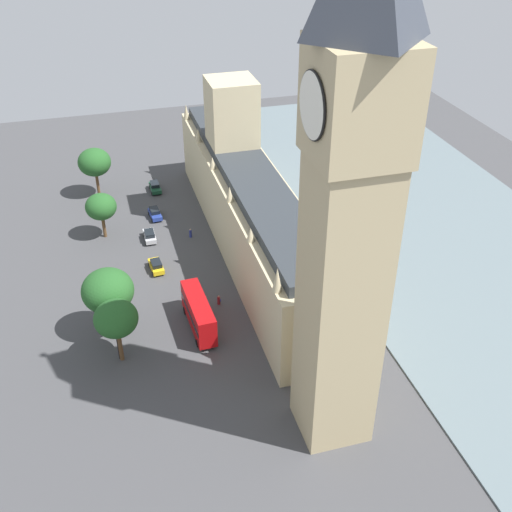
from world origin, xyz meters
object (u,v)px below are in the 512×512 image
at_px(double_decker_bus_leading, 199,313).
at_px(pedestrian_far_end, 191,233).
at_px(car_silver_opposite_hall, 150,236).
at_px(plane_tree_trailing, 108,291).
at_px(car_blue_corner, 155,213).
at_px(plane_tree_near_tower, 101,207).
at_px(clock_tower, 350,199).
at_px(parliament_building, 248,203).
at_px(car_dark_green_kerbside, 155,187).
at_px(car_yellow_cab_midblock, 156,266).
at_px(pedestrian_by_river_gate, 219,300).
at_px(street_lamp_slot_11, 116,334).
at_px(plane_tree_slot_10, 94,162).
at_px(plane_tree_under_trees, 116,319).

distance_m(double_decker_bus_leading, pedestrian_far_end, 24.58).
bearing_deg(car_silver_opposite_hall, plane_tree_trailing, -109.54).
distance_m(car_blue_corner, plane_tree_near_tower, 11.23).
bearing_deg(pedestrian_far_end, clock_tower, -74.84).
bearing_deg(parliament_building, double_decker_bus_leading, 57.79).
distance_m(parliament_building, car_silver_opposite_hall, 18.10).
height_order(double_decker_bus_leading, pedestrian_far_end, double_decker_bus_leading).
height_order(parliament_building, clock_tower, clock_tower).
distance_m(pedestrian_far_end, plane_tree_trailing, 27.56).
relative_size(parliament_building, plane_tree_trailing, 6.32).
bearing_deg(double_decker_bus_leading, car_blue_corner, 89.96).
xyz_separation_m(car_dark_green_kerbside, car_blue_corner, (1.51, 10.50, -0.00)).
bearing_deg(car_yellow_cab_midblock, clock_tower, -73.21).
xyz_separation_m(car_dark_green_kerbside, pedestrian_by_river_gate, (-3.81, 38.65, -0.21)).
bearing_deg(car_silver_opposite_hall, car_blue_corner, 74.82).
relative_size(double_decker_bus_leading, street_lamp_slot_11, 1.78).
height_order(plane_tree_slot_10, street_lamp_slot_11, plane_tree_slot_10).
height_order(car_blue_corner, street_lamp_slot_11, street_lamp_slot_11).
height_order(pedestrian_by_river_gate, plane_tree_under_trees, plane_tree_under_trees).
bearing_deg(clock_tower, car_silver_opposite_hall, -72.59).
xyz_separation_m(car_dark_green_kerbside, plane_tree_near_tower, (10.69, 14.74, 4.89)).
xyz_separation_m(clock_tower, plane_tree_slot_10, (21.66, -65.43, -22.38)).
bearing_deg(parliament_building, street_lamp_slot_11, 44.17).
bearing_deg(plane_tree_near_tower, parliament_building, 159.23).
bearing_deg(plane_tree_under_trees, street_lamp_slot_11, -39.82).
height_order(parliament_building, plane_tree_near_tower, parliament_building).
height_order(double_decker_bus_leading, plane_tree_near_tower, plane_tree_near_tower).
distance_m(double_decker_bus_leading, pedestrian_by_river_gate, 6.21).
xyz_separation_m(plane_tree_near_tower, street_lamp_slot_11, (0.55, 31.72, -1.58)).
relative_size(plane_tree_near_tower, street_lamp_slot_11, 1.35).
relative_size(double_decker_bus_leading, pedestrian_far_end, 6.64).
relative_size(parliament_building, clock_tower, 1.14).
bearing_deg(plane_tree_under_trees, plane_tree_trailing, -84.72).
bearing_deg(pedestrian_by_river_gate, clock_tower, 48.75).
bearing_deg(plane_tree_trailing, car_yellow_cab_midblock, -119.48).
distance_m(plane_tree_near_tower, plane_tree_trailing, 26.50).
height_order(car_yellow_cab_midblock, plane_tree_near_tower, plane_tree_near_tower).
relative_size(plane_tree_under_trees, plane_tree_trailing, 0.90).
relative_size(clock_tower, car_dark_green_kerbside, 12.47).
height_order(car_dark_green_kerbside, car_silver_opposite_hall, same).
xyz_separation_m(pedestrian_far_end, street_lamp_slot_11, (14.63, 27.57, 3.48)).
xyz_separation_m(parliament_building, clock_tower, (1.37, 40.72, 21.59)).
height_order(pedestrian_far_end, plane_tree_under_trees, plane_tree_under_trees).
bearing_deg(plane_tree_trailing, plane_tree_under_trees, 95.28).
bearing_deg(plane_tree_slot_10, clock_tower, 108.32).
bearing_deg(parliament_building, pedestrian_far_end, -27.07).
bearing_deg(plane_tree_slot_10, car_dark_green_kerbside, 173.49).
bearing_deg(parliament_building, car_yellow_cab_midblock, 13.83).
bearing_deg(clock_tower, plane_tree_slot_10, -71.68).
relative_size(clock_tower, plane_tree_near_tower, 7.04).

